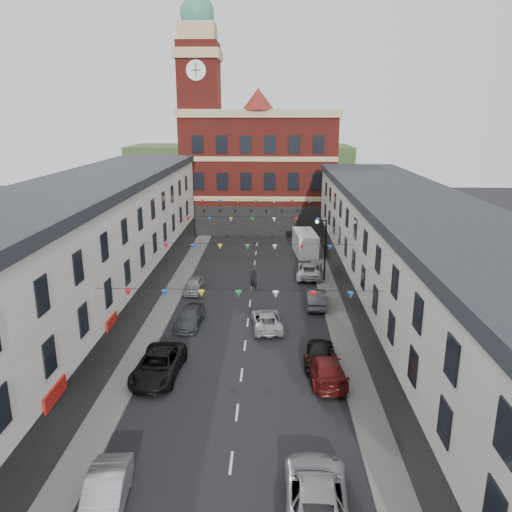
# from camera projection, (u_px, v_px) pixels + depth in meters

# --- Properties ---
(ground) EXTENTS (160.00, 160.00, 0.00)m
(ground) POSITION_uv_depth(u_px,v_px,m) (245.00, 346.00, 34.17)
(ground) COLOR black
(ground) RESTS_ON ground
(pavement_left) EXTENTS (1.80, 64.00, 0.15)m
(pavement_left) POSITION_uv_depth(u_px,v_px,m) (152.00, 331.00, 36.28)
(pavement_left) COLOR #605E5B
(pavement_left) RESTS_ON ground
(pavement_right) EXTENTS (1.80, 64.00, 0.15)m
(pavement_right) POSITION_uv_depth(u_px,v_px,m) (342.00, 334.00, 35.87)
(pavement_right) COLOR #605E5B
(pavement_right) RESTS_ON ground
(terrace_left) EXTENTS (8.40, 56.00, 10.70)m
(terrace_left) POSITION_uv_depth(u_px,v_px,m) (73.00, 265.00, 34.04)
(terrace_left) COLOR beige
(terrace_left) RESTS_ON ground
(terrace_right) EXTENTS (8.40, 56.00, 9.70)m
(terrace_right) POSITION_uv_depth(u_px,v_px,m) (420.00, 276.00, 33.47)
(terrace_right) COLOR beige
(terrace_right) RESTS_ON ground
(civic_building) EXTENTS (20.60, 13.30, 18.50)m
(civic_building) POSITION_uv_depth(u_px,v_px,m) (259.00, 169.00, 68.48)
(civic_building) COLOR maroon
(civic_building) RESTS_ON ground
(clock_tower) EXTENTS (5.60, 5.60, 30.00)m
(clock_tower) POSITION_uv_depth(u_px,v_px,m) (200.00, 118.00, 64.03)
(clock_tower) COLOR maroon
(clock_tower) RESTS_ON ground
(distant_hill) EXTENTS (40.00, 14.00, 10.00)m
(distant_hill) POSITION_uv_depth(u_px,v_px,m) (241.00, 173.00, 92.59)
(distant_hill) COLOR #2A4520
(distant_hill) RESTS_ON ground
(street_lamp) EXTENTS (1.10, 0.36, 6.00)m
(street_lamp) POSITION_uv_depth(u_px,v_px,m) (323.00, 242.00, 46.39)
(street_lamp) COLOR black
(street_lamp) RESTS_ON ground
(car_left_b) EXTENTS (1.96, 4.52, 1.45)m
(car_left_b) POSITION_uv_depth(u_px,v_px,m) (105.00, 495.00, 19.74)
(car_left_b) COLOR #96989D
(car_left_b) RESTS_ON ground
(car_left_c) EXTENTS (2.81, 5.59, 1.52)m
(car_left_c) POSITION_uv_depth(u_px,v_px,m) (158.00, 365.00, 29.95)
(car_left_c) COLOR black
(car_left_c) RESTS_ON ground
(car_left_d) EXTENTS (2.11, 4.52, 1.28)m
(car_left_d) POSITION_uv_depth(u_px,v_px,m) (190.00, 317.00, 37.38)
(car_left_d) COLOR #373A3E
(car_left_d) RESTS_ON ground
(car_left_e) EXTENTS (1.62, 3.78, 1.27)m
(car_left_e) POSITION_uv_depth(u_px,v_px,m) (194.00, 285.00, 44.52)
(car_left_e) COLOR gray
(car_left_e) RESTS_ON ground
(car_right_b) EXTENTS (2.81, 5.67, 1.54)m
(car_right_b) POSITION_uv_depth(u_px,v_px,m) (316.00, 494.00, 19.70)
(car_right_b) COLOR #94979C
(car_right_b) RESTS_ON ground
(car_right_c) EXTENTS (2.47, 5.23, 1.47)m
(car_right_c) POSITION_uv_depth(u_px,v_px,m) (325.00, 368.00, 29.63)
(car_right_c) COLOR #601413
(car_right_c) RESTS_ON ground
(car_right_d) EXTENTS (2.27, 4.49, 1.46)m
(car_right_d) POSITION_uv_depth(u_px,v_px,m) (319.00, 353.00, 31.54)
(car_right_d) COLOR black
(car_right_d) RESTS_ON ground
(car_right_e) EXTENTS (1.71, 4.35, 1.41)m
(car_right_e) POSITION_uv_depth(u_px,v_px,m) (316.00, 298.00, 41.07)
(car_right_e) COLOR #494A51
(car_right_e) RESTS_ON ground
(car_right_f) EXTENTS (2.86, 5.38, 1.44)m
(car_right_f) POSITION_uv_depth(u_px,v_px,m) (309.00, 270.00, 48.62)
(car_right_f) COLOR silver
(car_right_f) RESTS_ON ground
(moving_car) EXTENTS (2.62, 4.83, 1.29)m
(moving_car) POSITION_uv_depth(u_px,v_px,m) (267.00, 320.00, 36.88)
(moving_car) COLOR #ACAEB4
(moving_car) RESTS_ON ground
(white_van) EXTENTS (2.73, 5.94, 2.55)m
(white_van) POSITION_uv_depth(u_px,v_px,m) (305.00, 243.00, 56.63)
(white_van) COLOR white
(white_van) RESTS_ON ground
(pedestrian) EXTENTS (0.80, 0.66, 1.88)m
(pedestrian) POSITION_uv_depth(u_px,v_px,m) (254.00, 280.00, 44.86)
(pedestrian) COLOR black
(pedestrian) RESTS_ON ground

